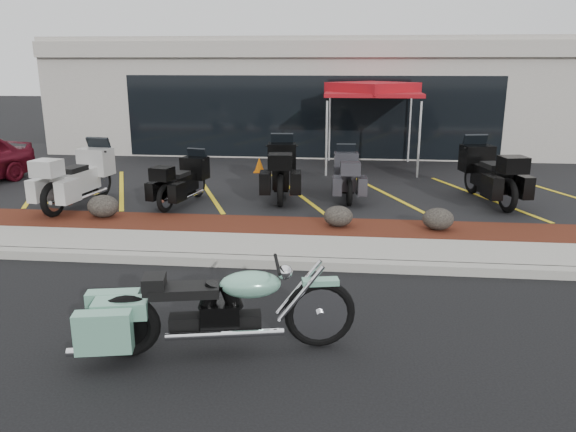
# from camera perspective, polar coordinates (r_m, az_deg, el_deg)

# --- Properties ---
(ground) EXTENTS (90.00, 90.00, 0.00)m
(ground) POSITION_cam_1_polar(r_m,az_deg,el_deg) (8.34, -2.62, -7.33)
(ground) COLOR black
(ground) RESTS_ON ground
(curb) EXTENTS (24.00, 0.25, 0.15)m
(curb) POSITION_cam_1_polar(r_m,az_deg,el_deg) (9.14, -1.79, -4.73)
(curb) COLOR gray
(curb) RESTS_ON ground
(sidewalk) EXTENTS (24.00, 1.20, 0.15)m
(sidewalk) POSITION_cam_1_polar(r_m,az_deg,el_deg) (9.80, -1.24, -3.32)
(sidewalk) COLOR gray
(sidewalk) RESTS_ON ground
(mulch_bed) EXTENTS (24.00, 1.20, 0.16)m
(mulch_bed) POSITION_cam_1_polar(r_m,az_deg,el_deg) (10.93, -0.46, -1.29)
(mulch_bed) COLOR black
(mulch_bed) RESTS_ON ground
(upper_lot) EXTENTS (26.00, 9.60, 0.15)m
(upper_lot) POSITION_cam_1_polar(r_m,az_deg,el_deg) (16.15, 1.69, 4.18)
(upper_lot) COLOR black
(upper_lot) RESTS_ON ground
(dealership_building) EXTENTS (18.00, 8.16, 4.00)m
(dealership_building) POSITION_cam_1_polar(r_m,az_deg,el_deg) (22.13, 2.98, 12.26)
(dealership_building) COLOR #9E988E
(dealership_building) RESTS_ON ground
(boulder_left) EXTENTS (0.64, 0.54, 0.46)m
(boulder_left) POSITION_cam_1_polar(r_m,az_deg,el_deg) (11.99, -18.26, 0.96)
(boulder_left) COLOR black
(boulder_left) RESTS_ON mulch_bed
(boulder_mid) EXTENTS (0.56, 0.47, 0.40)m
(boulder_mid) POSITION_cam_1_polar(r_m,az_deg,el_deg) (10.80, 5.12, -0.02)
(boulder_mid) COLOR black
(boulder_mid) RESTS_ON mulch_bed
(boulder_right) EXTENTS (0.59, 0.49, 0.42)m
(boulder_right) POSITION_cam_1_polar(r_m,az_deg,el_deg) (10.91, 15.00, -0.29)
(boulder_right) COLOR black
(boulder_right) RESTS_ON mulch_bed
(hero_cruiser) EXTENTS (3.18, 1.38, 1.09)m
(hero_cruiser) POSITION_cam_1_polar(r_m,az_deg,el_deg) (6.51, 3.27, -8.90)
(hero_cruiser) COLOR #71AF94
(hero_cruiser) RESTS_ON ground
(touring_white) EXTENTS (1.27, 2.54, 1.41)m
(touring_white) POSITION_cam_1_polar(r_m,az_deg,el_deg) (13.71, -18.55, 4.68)
(touring_white) COLOR beige
(touring_white) RESTS_ON upper_lot
(touring_black_front) EXTENTS (1.20, 2.11, 1.16)m
(touring_black_front) POSITION_cam_1_polar(r_m,az_deg,el_deg) (13.21, -9.18, 4.35)
(touring_black_front) COLOR black
(touring_black_front) RESTS_ON upper_lot
(touring_black_mid) EXTENTS (1.14, 2.48, 1.40)m
(touring_black_mid) POSITION_cam_1_polar(r_m,az_deg,el_deg) (13.85, -0.60, 5.56)
(touring_black_mid) COLOR black
(touring_black_mid) RESTS_ON upper_lot
(touring_grey) EXTENTS (0.90, 2.06, 1.17)m
(touring_grey) POSITION_cam_1_polar(r_m,az_deg,el_deg) (13.74, 5.86, 4.92)
(touring_grey) COLOR #313137
(touring_grey) RESTS_ON upper_lot
(touring_black_rear) EXTENTS (1.42, 2.60, 1.43)m
(touring_black_rear) POSITION_cam_1_polar(r_m,az_deg,el_deg) (14.10, 18.33, 5.02)
(touring_black_rear) COLOR black
(touring_black_rear) RESTS_ON upper_lot
(traffic_cone) EXTENTS (0.31, 0.31, 0.43)m
(traffic_cone) POSITION_cam_1_polar(r_m,az_deg,el_deg) (16.16, -2.93, 5.22)
(traffic_cone) COLOR orange
(traffic_cone) RESTS_ON upper_lot
(popup_canopy) EXTENTS (2.93, 2.93, 2.50)m
(popup_canopy) POSITION_cam_1_polar(r_m,az_deg,el_deg) (16.70, 8.57, 12.48)
(popup_canopy) COLOR silver
(popup_canopy) RESTS_ON upper_lot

